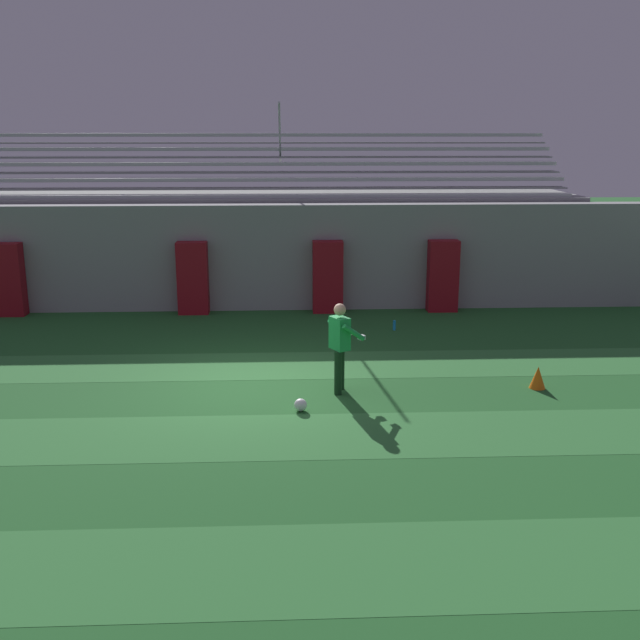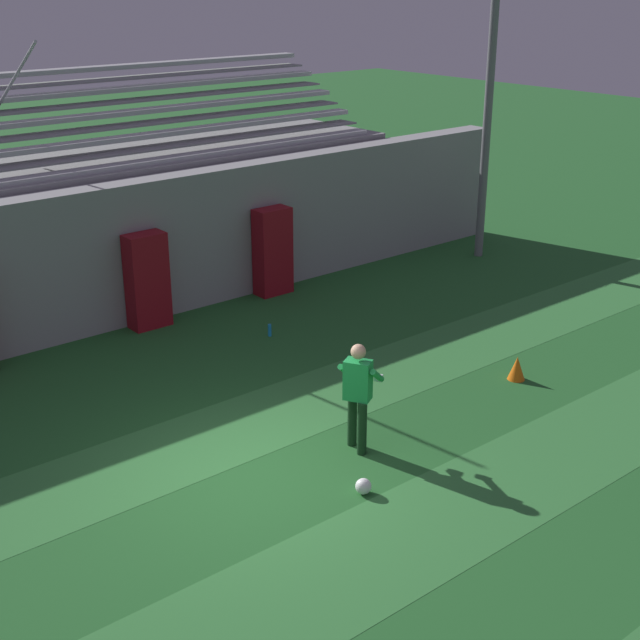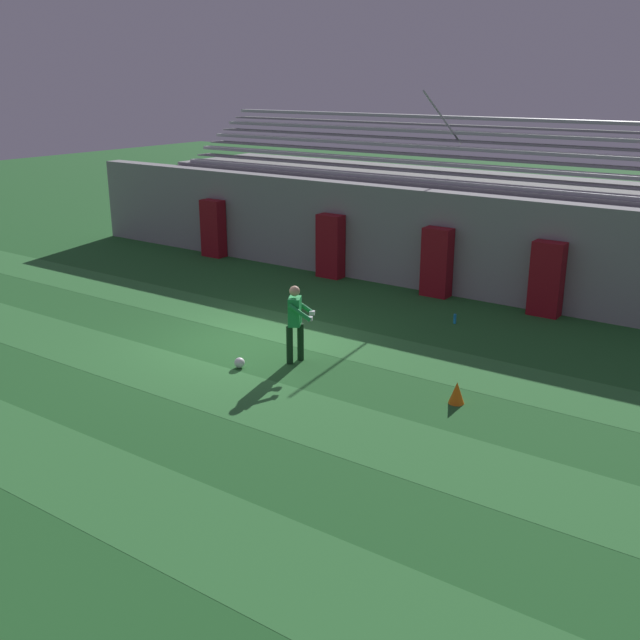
{
  "view_description": "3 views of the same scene",
  "coord_description": "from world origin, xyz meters",
  "px_view_note": "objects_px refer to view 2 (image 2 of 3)",
  "views": [
    {
      "loc": [
        0.7,
        -13.34,
        4.69
      ],
      "look_at": [
        1.26,
        -0.71,
        1.48
      ],
      "focal_mm": 42.0,
      "sensor_mm": 36.0,
      "label": 1
    },
    {
      "loc": [
        -6.14,
        -8.8,
        6.55
      ],
      "look_at": [
        1.78,
        0.71,
        1.7
      ],
      "focal_mm": 50.0,
      "sensor_mm": 36.0,
      "label": 2
    },
    {
      "loc": [
        10.65,
        -12.11,
        5.77
      ],
      "look_at": [
        1.9,
        0.24,
        0.84
      ],
      "focal_mm": 42.0,
      "sensor_mm": 36.0,
      "label": 3
    }
  ],
  "objects_px": {
    "padding_pillar_far_right": "(273,251)",
    "soccer_ball": "(363,486)",
    "floodlight_pole": "(493,35)",
    "padding_pillar_gate_right": "(147,281)",
    "water_bottle": "(270,330)",
    "goalkeeper": "(358,390)",
    "traffic_cone": "(517,368)"
  },
  "relations": [
    {
      "from": "padding_pillar_far_right",
      "to": "soccer_ball",
      "type": "distance_m",
      "value": 8.24
    },
    {
      "from": "floodlight_pole",
      "to": "soccer_ball",
      "type": "bearing_deg",
      "value": -146.96
    },
    {
      "from": "padding_pillar_gate_right",
      "to": "floodlight_pole",
      "type": "xyz_separation_m",
      "value": [
        8.62,
        -1.03,
        4.28
      ]
    },
    {
      "from": "padding_pillar_gate_right",
      "to": "floodlight_pole",
      "type": "relative_size",
      "value": 0.23
    },
    {
      "from": "padding_pillar_gate_right",
      "to": "water_bottle",
      "type": "xyz_separation_m",
      "value": [
        1.51,
        -1.93,
        -0.83
      ]
    },
    {
      "from": "padding_pillar_far_right",
      "to": "floodlight_pole",
      "type": "bearing_deg",
      "value": -10.52
    },
    {
      "from": "padding_pillar_far_right",
      "to": "water_bottle",
      "type": "distance_m",
      "value": 2.61
    },
    {
      "from": "floodlight_pole",
      "to": "goalkeeper",
      "type": "height_order",
      "value": "floodlight_pole"
    },
    {
      "from": "water_bottle",
      "to": "padding_pillar_gate_right",
      "type": "bearing_deg",
      "value": 128.02
    },
    {
      "from": "padding_pillar_gate_right",
      "to": "padding_pillar_far_right",
      "type": "distance_m",
      "value": 3.05
    },
    {
      "from": "goalkeeper",
      "to": "traffic_cone",
      "type": "distance_m",
      "value": 3.78
    },
    {
      "from": "floodlight_pole",
      "to": "soccer_ball",
      "type": "xyz_separation_m",
      "value": [
        -9.48,
        -6.17,
        -5.11
      ]
    },
    {
      "from": "goalkeeper",
      "to": "water_bottle",
      "type": "xyz_separation_m",
      "value": [
        1.62,
        4.31,
        -0.83
      ]
    },
    {
      "from": "padding_pillar_gate_right",
      "to": "padding_pillar_far_right",
      "type": "bearing_deg",
      "value": 0.0
    },
    {
      "from": "traffic_cone",
      "to": "padding_pillar_gate_right",
      "type": "bearing_deg",
      "value": 120.04
    },
    {
      "from": "padding_pillar_gate_right",
      "to": "water_bottle",
      "type": "distance_m",
      "value": 2.58
    },
    {
      "from": "floodlight_pole",
      "to": "padding_pillar_gate_right",
      "type": "bearing_deg",
      "value": 173.16
    },
    {
      "from": "padding_pillar_far_right",
      "to": "floodlight_pole",
      "type": "relative_size",
      "value": 0.23
    },
    {
      "from": "padding_pillar_far_right",
      "to": "goalkeeper",
      "type": "xyz_separation_m",
      "value": [
        -3.16,
        -6.24,
        0.01
      ]
    },
    {
      "from": "padding_pillar_gate_right",
      "to": "soccer_ball",
      "type": "xyz_separation_m",
      "value": [
        -0.86,
        -7.2,
        -0.84
      ]
    },
    {
      "from": "floodlight_pole",
      "to": "traffic_cone",
      "type": "height_order",
      "value": "floodlight_pole"
    },
    {
      "from": "padding_pillar_far_right",
      "to": "water_bottle",
      "type": "bearing_deg",
      "value": -128.67
    },
    {
      "from": "goalkeeper",
      "to": "water_bottle",
      "type": "distance_m",
      "value": 4.68
    },
    {
      "from": "padding_pillar_gate_right",
      "to": "padding_pillar_far_right",
      "type": "xyz_separation_m",
      "value": [
        3.05,
        0.0,
        0.0
      ]
    },
    {
      "from": "floodlight_pole",
      "to": "water_bottle",
      "type": "relative_size",
      "value": 34.57
    },
    {
      "from": "padding_pillar_far_right",
      "to": "water_bottle",
      "type": "xyz_separation_m",
      "value": [
        -1.54,
        -1.93,
        -0.83
      ]
    },
    {
      "from": "soccer_ball",
      "to": "water_bottle",
      "type": "xyz_separation_m",
      "value": [
        2.37,
        5.27,
        0.01
      ]
    },
    {
      "from": "padding_pillar_far_right",
      "to": "goalkeeper",
      "type": "height_order",
      "value": "padding_pillar_far_right"
    },
    {
      "from": "soccer_ball",
      "to": "water_bottle",
      "type": "relative_size",
      "value": 0.92
    },
    {
      "from": "floodlight_pole",
      "to": "goalkeeper",
      "type": "xyz_separation_m",
      "value": [
        -8.73,
        -5.21,
        -4.27
      ]
    },
    {
      "from": "soccer_ball",
      "to": "traffic_cone",
      "type": "bearing_deg",
      "value": 12.42
    },
    {
      "from": "soccer_ball",
      "to": "traffic_cone",
      "type": "relative_size",
      "value": 0.52
    }
  ]
}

